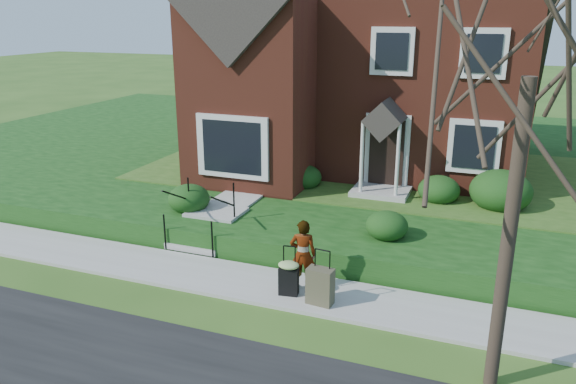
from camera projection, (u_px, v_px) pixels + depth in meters
The scene contains 11 objects.
ground at pixel (271, 288), 11.98m from camera, with size 120.00×120.00×0.00m, color #2D5119.
sidewalk at pixel (271, 287), 11.97m from camera, with size 60.00×1.60×0.08m, color #9E9B93.
terrace at pixel (489, 167), 20.24m from camera, with size 44.00×20.00×0.60m, color #11390F.
walkway at pixel (258, 184), 17.09m from camera, with size 1.20×6.00×0.06m, color #9E9B93.
main_house at pixel (372, 24), 19.00m from camera, with size 10.40×10.20×9.40m.
front_steps at pixel (208, 224), 14.33m from camera, with size 1.40×2.02×1.50m.
foundation_shrubs at pixel (344, 180), 15.92m from camera, with size 9.99×4.55×1.15m.
woman at pixel (303, 254), 11.62m from camera, with size 0.55×0.36×1.51m, color #999999.
suitcase_black at pixel (289, 276), 11.44m from camera, with size 0.49×0.42×1.06m.
suitcase_olive at pixel (320, 286), 11.09m from camera, with size 0.55×0.35×1.13m.
tree_verge at pixel (534, 41), 7.30m from camera, with size 5.26×5.26×7.52m.
Camera 1 is at (4.17, -9.95, 5.62)m, focal length 35.00 mm.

